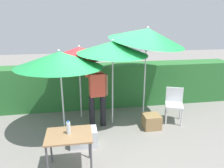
{
  "coord_description": "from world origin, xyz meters",
  "views": [
    {
      "loc": [
        -0.8,
        -4.58,
        2.66
      ],
      "look_at": [
        0.0,
        0.3,
        1.1
      ],
      "focal_mm": 34.22,
      "sensor_mm": 36.0,
      "label": 1
    }
  ],
  "objects_px": {
    "umbrella_orange": "(79,52)",
    "folding_table": "(69,139)",
    "chair_plastic": "(174,103)",
    "bottle_water": "(68,128)",
    "umbrella_rainbow": "(113,48)",
    "umbrella_yellow": "(147,35)",
    "crate_cardboard": "(152,121)",
    "person_vendor": "(97,91)",
    "cooler_box": "(84,137)",
    "umbrella_navy": "(59,59)"
  },
  "relations": [
    {
      "from": "umbrella_orange",
      "to": "folding_table",
      "type": "relative_size",
      "value": 2.51
    },
    {
      "from": "chair_plastic",
      "to": "bottle_water",
      "type": "xyz_separation_m",
      "value": [
        -2.66,
        -1.47,
        0.31
      ]
    },
    {
      "from": "umbrella_rainbow",
      "to": "umbrella_yellow",
      "type": "bearing_deg",
      "value": 12.74
    },
    {
      "from": "umbrella_yellow",
      "to": "crate_cardboard",
      "type": "relative_size",
      "value": 6.3
    },
    {
      "from": "person_vendor",
      "to": "chair_plastic",
      "type": "height_order",
      "value": "person_vendor"
    },
    {
      "from": "umbrella_yellow",
      "to": "cooler_box",
      "type": "relative_size",
      "value": 4.52
    },
    {
      "from": "umbrella_rainbow",
      "to": "person_vendor",
      "type": "xyz_separation_m",
      "value": [
        -0.41,
        -0.12,
        -1.03
      ]
    },
    {
      "from": "umbrella_navy",
      "to": "bottle_water",
      "type": "relative_size",
      "value": 8.29
    },
    {
      "from": "cooler_box",
      "to": "crate_cardboard",
      "type": "bearing_deg",
      "value": 16.09
    },
    {
      "from": "umbrella_orange",
      "to": "folding_table",
      "type": "bearing_deg",
      "value": -96.94
    },
    {
      "from": "umbrella_navy",
      "to": "person_vendor",
      "type": "bearing_deg",
      "value": 10.11
    },
    {
      "from": "crate_cardboard",
      "to": "bottle_water",
      "type": "height_order",
      "value": "bottle_water"
    },
    {
      "from": "umbrella_navy",
      "to": "crate_cardboard",
      "type": "height_order",
      "value": "umbrella_navy"
    },
    {
      "from": "umbrella_rainbow",
      "to": "person_vendor",
      "type": "relative_size",
      "value": 1.15
    },
    {
      "from": "umbrella_rainbow",
      "to": "cooler_box",
      "type": "height_order",
      "value": "umbrella_rainbow"
    },
    {
      "from": "person_vendor",
      "to": "crate_cardboard",
      "type": "relative_size",
      "value": 4.56
    },
    {
      "from": "umbrella_navy",
      "to": "person_vendor",
      "type": "xyz_separation_m",
      "value": [
        0.82,
        0.15,
        -0.84
      ]
    },
    {
      "from": "umbrella_orange",
      "to": "cooler_box",
      "type": "height_order",
      "value": "umbrella_orange"
    },
    {
      "from": "umbrella_yellow",
      "to": "person_vendor",
      "type": "height_order",
      "value": "umbrella_yellow"
    },
    {
      "from": "cooler_box",
      "to": "umbrella_rainbow",
      "type": "bearing_deg",
      "value": 49.74
    },
    {
      "from": "umbrella_orange",
      "to": "umbrella_navy",
      "type": "bearing_deg",
      "value": -120.21
    },
    {
      "from": "umbrella_rainbow",
      "to": "cooler_box",
      "type": "xyz_separation_m",
      "value": [
        -0.79,
        -0.93,
        -1.78
      ]
    },
    {
      "from": "umbrella_yellow",
      "to": "umbrella_rainbow",
      "type": "bearing_deg",
      "value": -167.26
    },
    {
      "from": "cooler_box",
      "to": "folding_table",
      "type": "relative_size",
      "value": 0.72
    },
    {
      "from": "umbrella_orange",
      "to": "umbrella_navy",
      "type": "relative_size",
      "value": 1.01
    },
    {
      "from": "umbrella_orange",
      "to": "crate_cardboard",
      "type": "xyz_separation_m",
      "value": [
        1.7,
        -0.92,
        -1.63
      ]
    },
    {
      "from": "umbrella_orange",
      "to": "person_vendor",
      "type": "height_order",
      "value": "umbrella_orange"
    },
    {
      "from": "umbrella_navy",
      "to": "crate_cardboard",
      "type": "relative_size",
      "value": 4.83
    },
    {
      "from": "umbrella_navy",
      "to": "chair_plastic",
      "type": "bearing_deg",
      "value": 2.51
    },
    {
      "from": "umbrella_rainbow",
      "to": "chair_plastic",
      "type": "xyz_separation_m",
      "value": [
        1.61,
        -0.14,
        -1.45
      ]
    },
    {
      "from": "umbrella_orange",
      "to": "umbrella_yellow",
      "type": "distance_m",
      "value": 1.76
    },
    {
      "from": "chair_plastic",
      "to": "folding_table",
      "type": "distance_m",
      "value": 3.06
    },
    {
      "from": "umbrella_orange",
      "to": "chair_plastic",
      "type": "bearing_deg",
      "value": -14.54
    },
    {
      "from": "cooler_box",
      "to": "person_vendor",
      "type": "bearing_deg",
      "value": 64.71
    },
    {
      "from": "bottle_water",
      "to": "folding_table",
      "type": "bearing_deg",
      "value": -91.2
    },
    {
      "from": "umbrella_orange",
      "to": "umbrella_yellow",
      "type": "height_order",
      "value": "umbrella_yellow"
    },
    {
      "from": "umbrella_orange",
      "to": "cooler_box",
      "type": "relative_size",
      "value": 3.5
    },
    {
      "from": "folding_table",
      "to": "crate_cardboard",
      "type": "bearing_deg",
      "value": 31.72
    },
    {
      "from": "chair_plastic",
      "to": "cooler_box",
      "type": "relative_size",
      "value": 1.55
    },
    {
      "from": "umbrella_rainbow",
      "to": "umbrella_yellow",
      "type": "relative_size",
      "value": 0.84
    },
    {
      "from": "crate_cardboard",
      "to": "cooler_box",
      "type": "bearing_deg",
      "value": -163.91
    },
    {
      "from": "chair_plastic",
      "to": "crate_cardboard",
      "type": "height_order",
      "value": "chair_plastic"
    },
    {
      "from": "umbrella_orange",
      "to": "person_vendor",
      "type": "xyz_separation_m",
      "value": [
        0.38,
        -0.6,
        -0.87
      ]
    },
    {
      "from": "umbrella_rainbow",
      "to": "umbrella_orange",
      "type": "xyz_separation_m",
      "value": [
        -0.79,
        0.48,
        -0.16
      ]
    },
    {
      "from": "umbrella_yellow",
      "to": "folding_table",
      "type": "bearing_deg",
      "value": -136.48
    },
    {
      "from": "umbrella_rainbow",
      "to": "cooler_box",
      "type": "bearing_deg",
      "value": -130.26
    },
    {
      "from": "chair_plastic",
      "to": "umbrella_navy",
      "type": "bearing_deg",
      "value": -177.49
    },
    {
      "from": "person_vendor",
      "to": "chair_plastic",
      "type": "xyz_separation_m",
      "value": [
        2.02,
        -0.02,
        -0.42
      ]
    },
    {
      "from": "chair_plastic",
      "to": "cooler_box",
      "type": "height_order",
      "value": "chair_plastic"
    },
    {
      "from": "umbrella_yellow",
      "to": "crate_cardboard",
      "type": "height_order",
      "value": "umbrella_yellow"
    }
  ]
}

